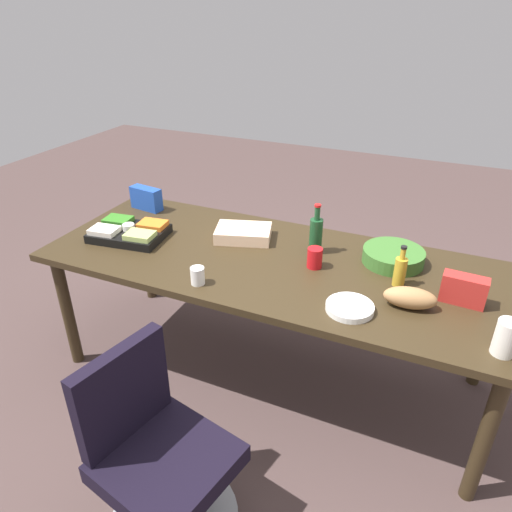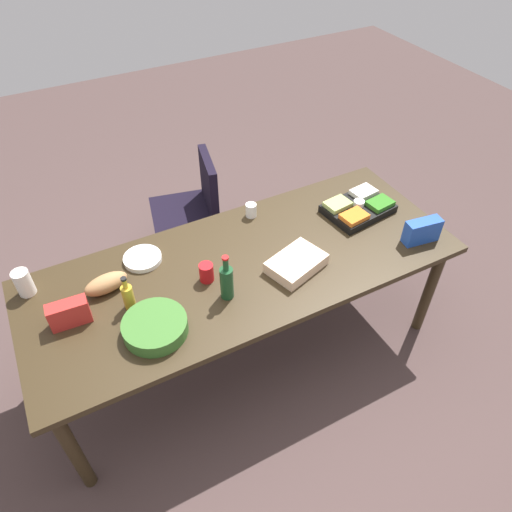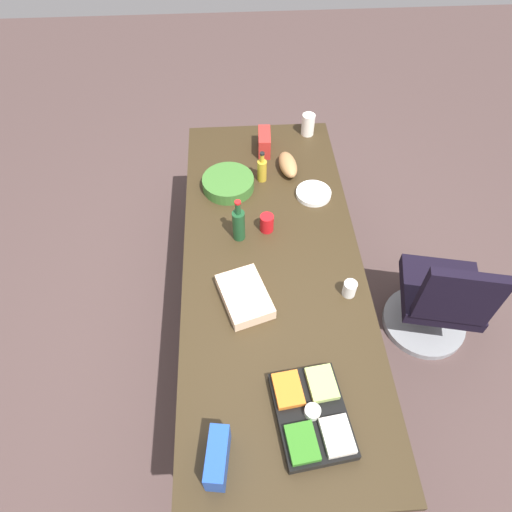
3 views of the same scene
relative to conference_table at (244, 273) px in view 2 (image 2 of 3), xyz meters
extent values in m
plane|color=#4A3836|center=(0.00, 0.00, -0.73)|extent=(10.00, 10.00, 0.00)
cube|color=#332716|center=(0.00, 0.00, 0.05)|extent=(2.52, 1.00, 0.04)
cylinder|color=#332716|center=(-1.17, -0.41, -0.35)|extent=(0.07, 0.07, 0.76)
cylinder|color=#332716|center=(1.17, -0.41, -0.35)|extent=(0.07, 0.07, 0.76)
cylinder|color=#332716|center=(-1.17, 0.41, -0.35)|extent=(0.07, 0.07, 0.76)
cylinder|color=#332716|center=(1.17, 0.41, -0.35)|extent=(0.07, 0.07, 0.76)
cylinder|color=gray|center=(0.01, 1.08, -0.70)|extent=(0.56, 0.56, 0.05)
cylinder|color=gray|center=(0.01, 1.08, -0.50)|extent=(0.06, 0.06, 0.35)
cube|color=black|center=(0.01, 1.08, -0.32)|extent=(0.57, 0.57, 0.09)
cube|color=black|center=(0.22, 1.03, -0.07)|extent=(0.15, 0.43, 0.42)
cylinder|color=white|center=(-0.51, 0.30, 0.09)|extent=(0.28, 0.28, 0.03)
cube|color=beige|center=(0.25, -0.17, 0.11)|extent=(0.37, 0.31, 0.07)
cylinder|color=gold|center=(-0.67, -0.01, 0.15)|extent=(0.07, 0.07, 0.15)
cylinder|color=gold|center=(-0.67, -0.01, 0.25)|extent=(0.03, 0.03, 0.06)
cylinder|color=black|center=(-0.67, -0.01, 0.28)|extent=(0.03, 0.03, 0.01)
cylinder|color=white|center=(-1.14, 0.35, 0.15)|extent=(0.10, 0.10, 0.15)
cylinder|color=#396B2A|center=(-0.61, -0.23, 0.11)|extent=(0.36, 0.36, 0.08)
cylinder|color=white|center=(0.24, 0.38, 0.12)|extent=(0.08, 0.08, 0.09)
cube|color=red|center=(-0.97, 0.03, 0.14)|extent=(0.20, 0.09, 0.14)
cube|color=black|center=(0.88, 0.09, 0.10)|extent=(0.45, 0.35, 0.05)
cube|color=orange|center=(0.77, 0.00, 0.14)|extent=(0.17, 0.14, 0.03)
cube|color=#307420|center=(1.00, 0.03, 0.14)|extent=(0.17, 0.14, 0.03)
cube|color=#A8BF65|center=(0.75, 0.15, 0.14)|extent=(0.17, 0.14, 0.03)
cube|color=silver|center=(0.98, 0.18, 0.14)|extent=(0.17, 0.14, 0.03)
cylinder|color=white|center=(0.88, 0.09, 0.14)|extent=(0.08, 0.08, 0.04)
cube|color=#1F4AAF|center=(1.04, -0.31, 0.15)|extent=(0.23, 0.11, 0.15)
cylinder|color=red|center=(-0.24, -0.02, 0.13)|extent=(0.09, 0.09, 0.11)
cylinder|color=#1A4625|center=(-0.19, -0.18, 0.17)|extent=(0.09, 0.09, 0.20)
cylinder|color=#1A4625|center=(-0.19, -0.18, 0.31)|extent=(0.04, 0.04, 0.08)
cylinder|color=red|center=(-0.19, -0.18, 0.35)|extent=(0.05, 0.05, 0.01)
ellipsoid|color=#A67648|center=(-0.75, 0.16, 0.12)|extent=(0.25, 0.14, 0.10)
camera|label=1|loc=(-0.83, 2.09, 1.32)|focal=33.00mm
camera|label=2|loc=(-0.86, -1.78, 1.98)|focal=33.38mm
camera|label=3|loc=(1.55, -0.19, 2.07)|focal=31.84mm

